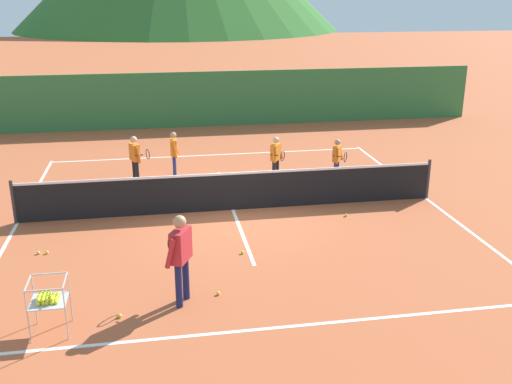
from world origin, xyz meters
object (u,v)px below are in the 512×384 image
Objects in this scene: student_1 at (174,150)px; tennis_ball_3 at (218,293)px; tennis_net at (233,191)px; tennis_ball_5 at (120,316)px; instructor at (181,251)px; tennis_ball_0 at (38,253)px; ball_cart at (48,299)px; student_0 at (135,155)px; student_2 at (276,155)px; student_3 at (337,156)px; tennis_ball_1 at (242,252)px; tennis_ball_2 at (47,252)px; tennis_ball_4 at (346,215)px.

student_1 is 7.30m from tennis_ball_3.
tennis_ball_5 is at bearing -118.29° from tennis_net.
student_1 is at bearing 88.54° from instructor.
ball_cart is at bearing -77.09° from tennis_ball_0.
tennis_ball_0 is at bearing -156.38° from tennis_net.
student_2 is (3.90, -0.51, -0.04)m from student_0.
student_3 is at bearing 56.00° from tennis_ball_3.
tennis_net is at bearing 23.62° from tennis_ball_0.
tennis_ball_0 is at bearing -154.09° from student_3.
tennis_ball_1 is 4.06m from tennis_ball_2.
student_2 reaches higher than student_3.
tennis_ball_0 is at bearing -172.03° from tennis_ball_4.
tennis_ball_2 is at bearing 170.20° from tennis_ball_1.
student_1 is (-1.30, 3.00, 0.30)m from tennis_net.
instructor is at bearing -43.07° from tennis_ball_2.
tennis_ball_2 is at bearing -155.35° from tennis_net.
student_0 reaches higher than student_1.
ball_cart is at bearing -145.42° from tennis_ball_1.
tennis_ball_3 is (3.31, -2.34, 0.00)m from tennis_ball_2.
tennis_ball_5 is (-0.17, -7.29, -0.79)m from student_0.
tennis_net is 4.36m from tennis_ball_3.
ball_cart is at bearing -80.13° from tennis_ball_2.
instructor is 3.77m from tennis_ball_2.
student_0 is 1.05× the size of student_2.
tennis_net reaches higher than tennis_ball_5.
student_2 is (2.81, -0.96, -0.02)m from student_1.
student_1 is 2.97m from student_2.
instructor is 7.40m from student_1.
tennis_ball_5 is (1.60, -2.84, 0.00)m from tennis_ball_2.
tennis_ball_3 is at bearing -77.19° from student_0.
ball_cart is at bearing -165.16° from tennis_ball_3.
tennis_ball_2 is at bearing 99.87° from ball_cart.
tennis_ball_3 and tennis_ball_5 have the same top height.
student_2 is 7.94m from tennis_ball_5.
tennis_ball_1 is 3.22m from tennis_ball_5.
student_3 is (1.71, -0.26, -0.05)m from student_2.
ball_cart reaches higher than tennis_ball_2.
tennis_ball_1 is 1.00× the size of tennis_ball_3.
tennis_ball_0 is at bearing 145.91° from tennis_ball_3.
student_1 is at bearing 80.78° from tennis_ball_5.
instructor reaches higher than student_3.
instructor is 24.04× the size of tennis_ball_3.
student_2 reaches higher than tennis_ball_3.
tennis_ball_2 is 3.26m from tennis_ball_5.
instructor reaches higher than student_2.
instructor reaches higher than tennis_ball_2.
ball_cart is at bearing -135.34° from student_3.
student_1 reaches higher than ball_cart.
student_1 is at bearing 59.77° from tennis_ball_2.
tennis_ball_2 is at bearing 136.93° from instructor.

